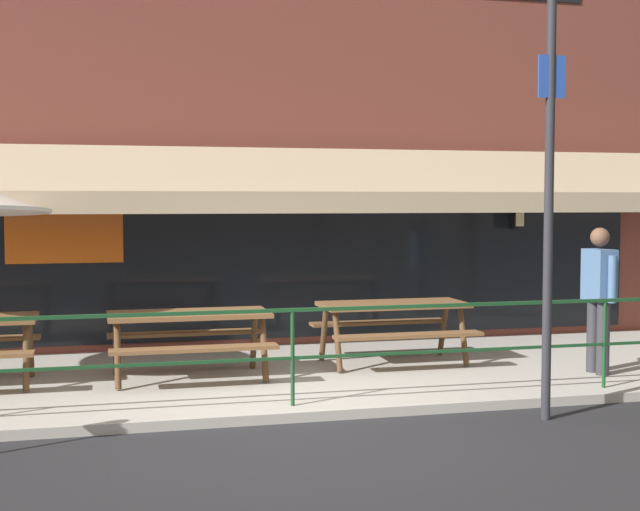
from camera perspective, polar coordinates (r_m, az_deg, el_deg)
ground_plane at (r=8.66m, az=-1.32°, el=-10.67°), size 120.00×120.00×0.00m
patio_deck at (r=10.56m, az=-3.78°, el=-7.80°), size 15.00×4.00×0.10m
restaurant_building at (r=12.70m, az=-5.73°, el=12.39°), size 15.00×1.60×8.23m
patio_railing at (r=8.78m, az=-1.77°, el=-5.14°), size 13.84×0.04×0.97m
picnic_table_centre at (r=10.19m, az=-8.38°, el=-4.49°), size 1.80×1.42×0.76m
picnic_table_right at (r=11.07m, az=4.69°, el=-3.83°), size 1.80×1.42×0.76m
pedestrian_walking at (r=10.88m, az=17.42°, el=-2.25°), size 0.25×0.62×1.71m
street_sign_pole at (r=8.81m, az=14.46°, el=4.88°), size 0.28×0.09×4.58m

